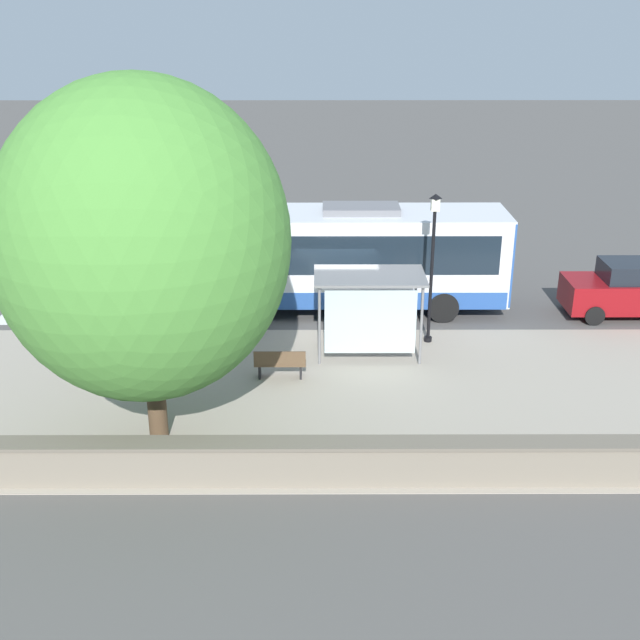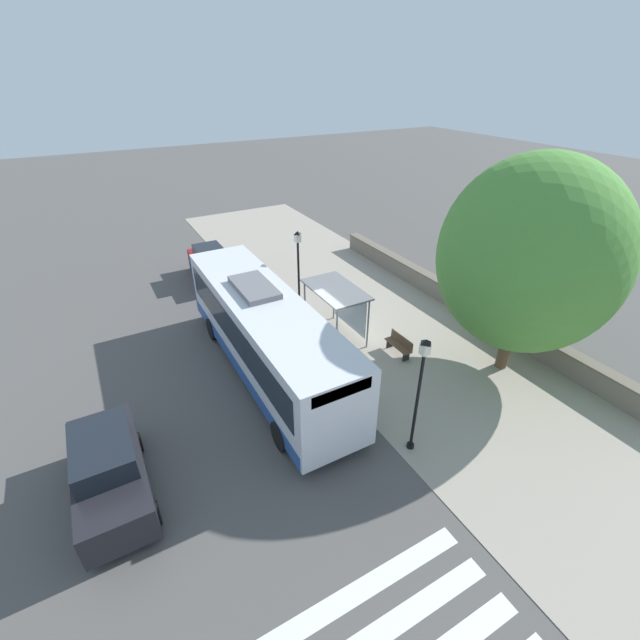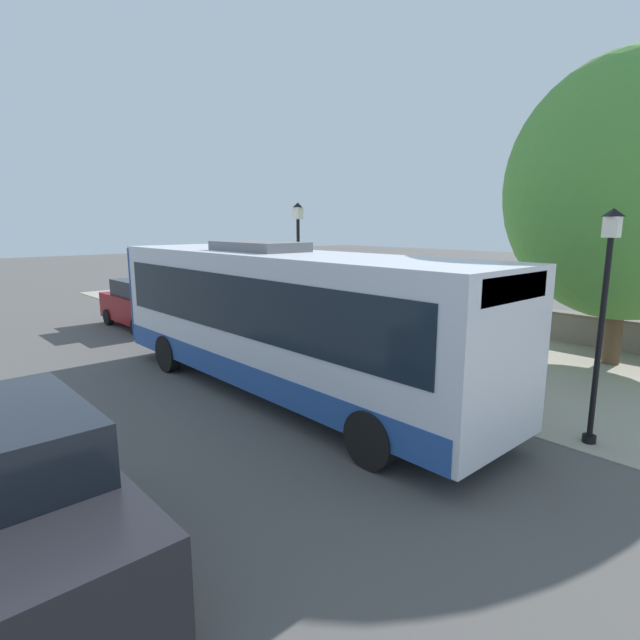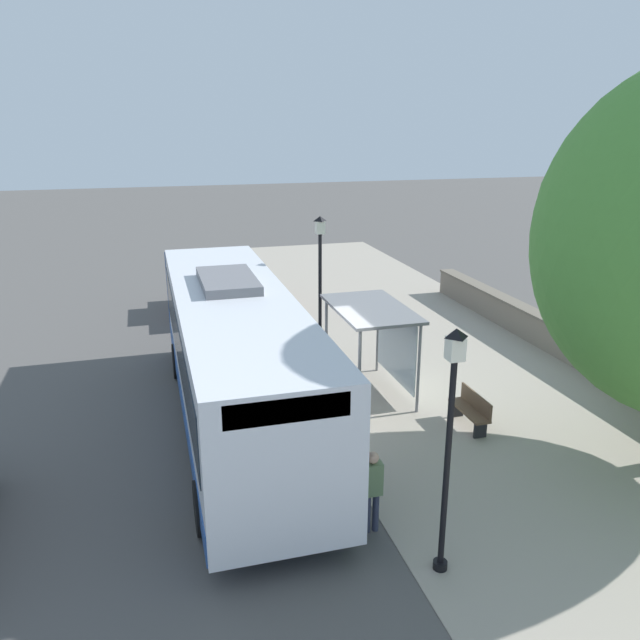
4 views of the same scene
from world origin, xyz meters
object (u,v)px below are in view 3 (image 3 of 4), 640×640
at_px(pedestrian, 507,387).
at_px(parked_car_far_lane, 14,507).
at_px(bus, 281,317).
at_px(parked_car_behind_bus, 142,304).
at_px(street_lamp_far, 298,265).
at_px(bench, 466,349).
at_px(street_lamp_near, 603,309).
at_px(bus_shelter, 365,289).
at_px(shade_tree, 630,189).

distance_m(pedestrian, parked_car_far_lane, 8.00).
bearing_deg(bus, pedestrian, 109.70).
bearing_deg(parked_car_behind_bus, street_lamp_far, 107.43).
distance_m(bench, parked_car_far_lane, 11.70).
relative_size(bus, pedestrian, 7.02).
relative_size(street_lamp_near, parked_car_behind_bus, 0.99).
distance_m(bus_shelter, pedestrian, 6.17).
height_order(bus_shelter, parked_car_behind_bus, bus_shelter).
height_order(pedestrian, parked_car_behind_bus, parked_car_behind_bus).
distance_m(bus, pedestrian, 5.14).
distance_m(parked_car_behind_bus, parked_car_far_lane, 14.70).
relative_size(bench, street_lamp_near, 0.34).
bearing_deg(bus, bus_shelter, -166.86).
relative_size(bus_shelter, parked_car_behind_bus, 0.74).
bearing_deg(bench, parked_car_far_lane, 8.16).
distance_m(street_lamp_near, parked_car_far_lane, 9.17).
height_order(bus, street_lamp_near, street_lamp_near).
height_order(bus_shelter, bench, bus_shelter).
height_order(street_lamp_near, parked_car_behind_bus, street_lamp_near).
xyz_separation_m(bus_shelter, pedestrian, (2.17, 5.67, -1.14)).
bearing_deg(bench, pedestrian, 40.27).
relative_size(bus, bus_shelter, 3.55).
bearing_deg(bus_shelter, street_lamp_far, -61.87).
bearing_deg(shade_tree, bus_shelter, -48.55).
bearing_deg(street_lamp_near, bus, -67.90).
distance_m(street_lamp_near, shade_tree, 6.76).
bearing_deg(bus_shelter, pedestrian, 69.07).
height_order(pedestrian, street_lamp_far, street_lamp_far).
height_order(bus, parked_car_behind_bus, bus).
bearing_deg(shade_tree, street_lamp_far, -51.64).
height_order(shade_tree, parked_car_behind_bus, shade_tree).
xyz_separation_m(bus, street_lamp_far, (-2.86, -2.80, 0.88)).
bearing_deg(parked_car_far_lane, street_lamp_near, 162.22).
xyz_separation_m(bus, bench, (-5.41, 1.62, -1.38)).
relative_size(pedestrian, bench, 1.13).
height_order(street_lamp_near, shade_tree, shade_tree).
distance_m(street_lamp_far, shade_tree, 9.43).
height_order(bench, shade_tree, shade_tree).
relative_size(pedestrian, shade_tree, 0.19).
bearing_deg(shade_tree, parked_car_far_lane, -4.34).
bearing_deg(pedestrian, street_lamp_far, -98.69).
bearing_deg(pedestrian, parked_car_far_lane, -10.66).
bearing_deg(bus, street_lamp_near, 112.10).
height_order(pedestrian, parked_car_far_lane, parked_car_far_lane).
bearing_deg(parked_car_behind_bus, pedestrian, 94.04).
height_order(bus, pedestrian, bus).
xyz_separation_m(bus_shelter, parked_car_behind_bus, (3.19, -8.83, -1.17)).
bearing_deg(bus, shade_tree, 152.78).
bearing_deg(parked_car_far_lane, shade_tree, 175.66).
relative_size(bus, parked_car_far_lane, 2.52).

